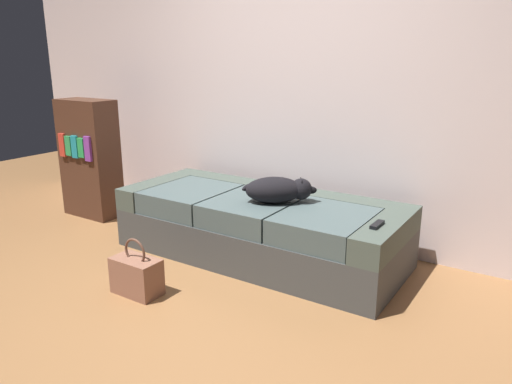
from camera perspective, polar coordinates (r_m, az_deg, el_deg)
The scene contains 7 objects.
ground_plane at distance 2.99m, azimuth -11.66°, elevation -14.42°, with size 10.00×10.00×0.00m, color #91623A.
back_wall at distance 4.01m, azimuth 5.42°, elevation 14.45°, with size 6.40×0.10×2.80m, color silver.
couch at distance 3.69m, azimuth 0.43°, elevation -4.10°, with size 2.16×0.88×0.47m.
dog_dark at distance 3.46m, azimuth 2.67°, elevation 0.28°, with size 0.50×0.42×0.19m.
tv_remote at distance 3.09m, azimuth 14.04°, elevation -3.74°, with size 0.04×0.15×0.02m, color black.
handbag at distance 3.26m, azimuth -13.84°, elevation -9.47°, with size 0.32×0.18×0.38m.
bookshelf at distance 4.83m, azimuth -18.93°, elevation 3.74°, with size 0.56×0.30×1.10m.
Camera 1 is at (1.87, -1.80, 1.49)m, focal length 34.07 mm.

